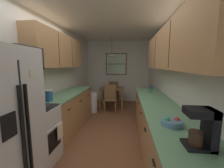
% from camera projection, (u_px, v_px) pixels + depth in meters
% --- Properties ---
extents(ground_plane, '(12.00, 12.00, 0.00)m').
position_uv_depth(ground_plane, '(110.00, 126.00, 3.63)').
color(ground_plane, brown).
extents(wall_left, '(0.10, 9.00, 2.55)m').
position_uv_depth(wall_left, '(58.00, 76.00, 3.61)').
color(wall_left, silver).
rests_on(wall_left, ground).
extents(wall_right, '(0.10, 9.00, 2.55)m').
position_uv_depth(wall_right, '(167.00, 77.00, 3.31)').
color(wall_right, silver).
rests_on(wall_right, ground).
extents(wall_back, '(4.40, 0.10, 2.55)m').
position_uv_depth(wall_back, '(118.00, 72.00, 6.07)').
color(wall_back, silver).
rests_on(wall_back, ground).
extents(ceiling_slab, '(4.40, 9.00, 0.08)m').
position_uv_depth(ceiling_slab, '(110.00, 21.00, 3.28)').
color(ceiling_slab, white).
extents(stove_range, '(0.66, 0.61, 1.10)m').
position_uv_depth(stove_range, '(34.00, 136.00, 2.18)').
color(stove_range, silver).
rests_on(stove_range, ground).
extents(microwave_over_range, '(0.39, 0.57, 0.34)m').
position_uv_depth(microwave_over_range, '(20.00, 58.00, 2.03)').
color(microwave_over_range, black).
extents(counter_left, '(0.64, 2.03, 0.90)m').
position_uv_depth(counter_left, '(69.00, 110.00, 3.48)').
color(counter_left, '#A87A4C').
rests_on(counter_left, ground).
extents(upper_cabinets_left, '(0.33, 2.11, 0.74)m').
position_uv_depth(upper_cabinets_left, '(60.00, 51.00, 3.25)').
color(upper_cabinets_left, '#A87A4C').
extents(counter_right, '(0.64, 3.31, 0.90)m').
position_uv_depth(counter_right, '(158.00, 127.00, 2.55)').
color(counter_right, '#A87A4C').
rests_on(counter_right, ground).
extents(upper_cabinets_right, '(0.33, 2.99, 0.66)m').
position_uv_depth(upper_cabinets_right, '(171.00, 49.00, 2.30)').
color(upper_cabinets_right, '#A87A4C').
extents(dining_table, '(0.85, 0.73, 0.72)m').
position_uv_depth(dining_table, '(112.00, 91.00, 5.22)').
color(dining_table, brown).
rests_on(dining_table, ground).
extents(dining_chair_near, '(0.43, 0.43, 0.90)m').
position_uv_depth(dining_chair_near, '(110.00, 97.00, 4.66)').
color(dining_chair_near, brown).
rests_on(dining_chair_near, ground).
extents(dining_chair_far, '(0.42, 0.42, 0.90)m').
position_uv_depth(dining_chair_far, '(114.00, 91.00, 5.79)').
color(dining_chair_far, brown).
rests_on(dining_chair_far, ground).
extents(pendant_light, '(0.34, 0.34, 0.69)m').
position_uv_depth(pendant_light, '(112.00, 55.00, 5.04)').
color(pendant_light, black).
extents(back_window, '(0.88, 0.05, 0.91)m').
position_uv_depth(back_window, '(116.00, 64.00, 5.96)').
color(back_window, brown).
extents(trash_bin, '(0.30, 0.30, 0.65)m').
position_uv_depth(trash_bin, '(93.00, 103.00, 4.66)').
color(trash_bin, silver).
rests_on(trash_bin, ground).
extents(storage_canister, '(0.13, 0.13, 0.21)m').
position_uv_depth(storage_canister, '(49.00, 96.00, 2.60)').
color(storage_canister, '#265999').
rests_on(storage_canister, counter_left).
extents(dish_towel, '(0.02, 0.16, 0.24)m').
position_uv_depth(dish_towel, '(60.00, 131.00, 2.29)').
color(dish_towel, beige).
extents(coffee_maker, '(0.22, 0.18, 0.33)m').
position_uv_depth(coffee_maker, '(203.00, 127.00, 1.13)').
color(coffee_maker, black).
rests_on(coffee_maker, counter_right).
extents(mug_by_coffeemaker, '(0.12, 0.08, 0.10)m').
position_uv_depth(mug_by_coffeemaker, '(151.00, 88.00, 3.75)').
color(mug_by_coffeemaker, '#335999').
rests_on(mug_by_coffeemaker, counter_right).
extents(mug_spare, '(0.12, 0.08, 0.09)m').
position_uv_depth(mug_spare, '(149.00, 91.00, 3.43)').
color(mug_spare, '#3F7F4C').
rests_on(mug_spare, counter_right).
extents(fruit_bowl, '(0.24, 0.24, 0.09)m').
position_uv_depth(fruit_bowl, '(172.00, 122.00, 1.57)').
color(fruit_bowl, '#597F9E').
rests_on(fruit_bowl, counter_right).
extents(table_serving_bowl, '(0.22, 0.22, 0.06)m').
position_uv_depth(table_serving_bowl, '(109.00, 87.00, 5.21)').
color(table_serving_bowl, '#4C7299').
rests_on(table_serving_bowl, dining_table).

